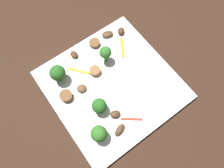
{
  "coord_description": "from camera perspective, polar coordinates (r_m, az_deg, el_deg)",
  "views": [
    {
      "loc": [
        0.15,
        -0.11,
        0.49
      ],
      "look_at": [
        0.0,
        0.0,
        0.01
      ],
      "focal_mm": 34.31,
      "sensor_mm": 36.0,
      "label": 1
    }
  ],
  "objects": [
    {
      "name": "pepper_strip_0",
      "position": [
        0.49,
        5.18,
        -9.26
      ],
      "size": [
        0.03,
        0.04,
        0.0
      ],
      "primitive_type": "cube",
      "rotation": [
        0.0,
        0.0,
        0.9
      ],
      "color": "red",
      "rests_on": "plate"
    },
    {
      "name": "broccoli_floret_1",
      "position": [
        0.51,
        -1.76,
        8.32
      ],
      "size": [
        0.03,
        0.03,
        0.05
      ],
      "color": "#347525",
      "rests_on": "plate"
    },
    {
      "name": "mushroom_3",
      "position": [
        0.48,
        2.06,
        -12.14
      ],
      "size": [
        0.02,
        0.03,
        0.01
      ],
      "primitive_type": "ellipsoid",
      "rotation": [
        0.0,
        0.0,
        5.03
      ],
      "color": "#422B19",
      "rests_on": "plate"
    },
    {
      "name": "sausage_slice_2",
      "position": [
        0.51,
        -12.11,
        -3.17
      ],
      "size": [
        0.04,
        0.04,
        0.02
      ],
      "primitive_type": "cylinder",
      "rotation": [
        0.0,
        0.0,
        0.81
      ],
      "color": "brown",
      "rests_on": "plate"
    },
    {
      "name": "broccoli_floret_0",
      "position": [
        0.47,
        -3.42,
        -5.85
      ],
      "size": [
        0.03,
        0.03,
        0.05
      ],
      "color": "#296420",
      "rests_on": "plate"
    },
    {
      "name": "fork",
      "position": [
        0.52,
        9.38,
        -0.07
      ],
      "size": [
        0.18,
        0.04,
        0.0
      ],
      "rotation": [
        0.0,
        0.0,
        -0.14
      ],
      "color": "silver",
      "rests_on": "plate"
    },
    {
      "name": "broccoli_floret_3",
      "position": [
        0.51,
        -14.28,
        2.81
      ],
      "size": [
        0.04,
        0.04,
        0.05
      ],
      "color": "#296420",
      "rests_on": "plate"
    },
    {
      "name": "mushroom_1",
      "position": [
        0.58,
        -1.21,
        13.12
      ],
      "size": [
        0.03,
        0.03,
        0.01
      ],
      "primitive_type": "ellipsoid",
      "rotation": [
        0.0,
        0.0,
        4.38
      ],
      "color": "#4C331E",
      "rests_on": "plate"
    },
    {
      "name": "ground_plane",
      "position": [
        0.53,
        0.0,
        -0.46
      ],
      "size": [
        1.4,
        1.4,
        0.0
      ],
      "primitive_type": "plane",
      "color": "black"
    },
    {
      "name": "sausage_slice_0",
      "position": [
        0.52,
        -4.53,
        3.46
      ],
      "size": [
        0.03,
        0.03,
        0.01
      ],
      "primitive_type": "cylinder",
      "rotation": [
        0.0,
        0.0,
        1.87
      ],
      "color": "brown",
      "rests_on": "plate"
    },
    {
      "name": "mushroom_4",
      "position": [
        0.55,
        -10.07,
        7.72
      ],
      "size": [
        0.02,
        0.02,
        0.01
      ],
      "primitive_type": "ellipsoid",
      "rotation": [
        0.0,
        0.0,
        0.07
      ],
      "color": "#422B19",
      "rests_on": "plate"
    },
    {
      "name": "plate",
      "position": [
        0.52,
        0.0,
        -0.23
      ],
      "size": [
        0.29,
        0.29,
        0.01
      ],
      "primitive_type": "cube",
      "color": "white",
      "rests_on": "ground_plane"
    },
    {
      "name": "mushroom_2",
      "position": [
        0.51,
        -8.08,
        -1.18
      ],
      "size": [
        0.03,
        0.03,
        0.01
      ],
      "primitive_type": "ellipsoid",
      "rotation": [
        0.0,
        0.0,
        1.28
      ],
      "color": "brown",
      "rests_on": "plate"
    },
    {
      "name": "broccoli_floret_2",
      "position": [
        0.45,
        -3.53,
        -13.07
      ],
      "size": [
        0.03,
        0.03,
        0.05
      ],
      "color": "#347525",
      "rests_on": "plate"
    },
    {
      "name": "mushroom_5",
      "position": [
        0.58,
        2.43,
        13.89
      ],
      "size": [
        0.03,
        0.03,
        0.01
      ],
      "primitive_type": "ellipsoid",
      "rotation": [
        0.0,
        0.0,
        5.52
      ],
      "color": "#422B19",
      "rests_on": "plate"
    },
    {
      "name": "pepper_strip_1",
      "position": [
        0.53,
        -8.89,
        3.51
      ],
      "size": [
        0.05,
        0.04,
        0.0
      ],
      "primitive_type": "cube",
      "rotation": [
        0.0,
        0.0,
        3.81
      ],
      "color": "yellow",
      "rests_on": "plate"
    },
    {
      "name": "sausage_slice_1",
      "position": [
        0.56,
        -4.67,
        10.75
      ],
      "size": [
        0.04,
        0.04,
        0.01
      ],
      "primitive_type": "cylinder",
      "rotation": [
        0.0,
        0.0,
        1.06
      ],
      "color": "brown",
      "rests_on": "plate"
    },
    {
      "name": "pepper_strip_2",
      "position": [
        0.56,
        2.78,
        9.69
      ],
      "size": [
        0.05,
        0.03,
        0.0
      ],
      "primitive_type": "cube",
      "rotation": [
        0.0,
        0.0,
        2.59
      ],
      "color": "orange",
      "rests_on": "plate"
    },
    {
      "name": "mushroom_0",
      "position": [
        0.49,
        0.88,
        -8.07
      ],
      "size": [
        0.03,
        0.03,
        0.01
      ],
      "primitive_type": "ellipsoid",
      "rotation": [
        0.0,
        0.0,
        4.37
      ],
      "color": "#422B19",
      "rests_on": "plate"
    }
  ]
}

